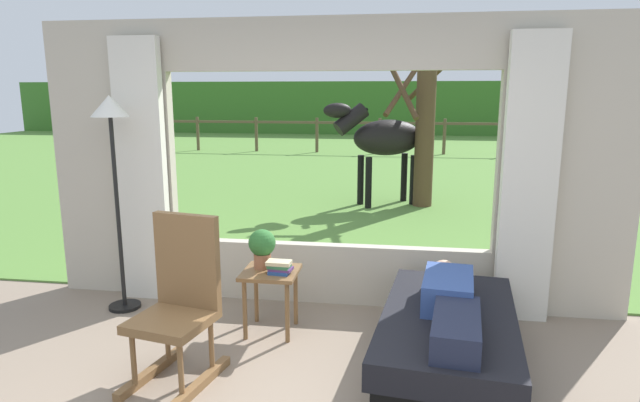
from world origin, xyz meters
TOP-DOWN VIEW (x-y plane):
  - back_wall_with_window at (0.00, 2.26)m, footprint 5.20×0.12m
  - curtain_panel_left at (-1.69, 2.12)m, footprint 0.44×0.10m
  - curtain_panel_right at (1.69, 2.12)m, footprint 0.44×0.10m
  - outdoor_pasture_lawn at (0.00, 13.16)m, footprint 36.00×21.68m
  - distant_hill_ridge at (0.00, 23.00)m, footprint 36.00×2.00m
  - recliner_sofa at (1.00, 1.15)m, footprint 1.09×1.79m
  - reclining_person at (1.00, 1.10)m, footprint 0.41×1.44m
  - rocking_chair at (-0.80, 0.79)m, footprint 0.59×0.76m
  - side_table at (-0.36, 1.55)m, footprint 0.44×0.44m
  - potted_plant at (-0.44, 1.61)m, footprint 0.22×0.22m
  - book_stack at (-0.28, 1.50)m, footprint 0.21×0.14m
  - floor_lamp_left at (-1.80, 1.83)m, footprint 0.32×0.32m
  - horse at (0.36, 6.64)m, footprint 1.75×1.18m
  - pasture_tree at (1.02, 6.69)m, footprint 1.52×1.51m
  - pasture_fence_line at (0.00, 14.56)m, footprint 16.10×0.10m

SIDE VIEW (x-z plane):
  - outdoor_pasture_lawn at x=0.00m, z-range 0.00..0.02m
  - recliner_sofa at x=1.00m, z-range 0.01..0.43m
  - side_table at x=-0.36m, z-range 0.17..0.69m
  - reclining_person at x=1.00m, z-range 0.41..0.63m
  - rocking_chair at x=-0.80m, z-range -0.01..1.11m
  - book_stack at x=-0.28m, z-range 0.52..0.62m
  - potted_plant at x=-0.44m, z-range 0.54..0.86m
  - pasture_fence_line at x=0.00m, z-range 0.19..1.29m
  - horse at x=0.36m, z-range 0.29..2.02m
  - curtain_panel_left at x=-1.69m, z-range 0.00..2.40m
  - curtain_panel_right at x=1.69m, z-range 0.00..2.40m
  - distant_hill_ridge at x=0.00m, z-range 0.00..2.40m
  - back_wall_with_window at x=0.00m, z-range -0.03..2.52m
  - pasture_tree at x=1.02m, z-range -0.09..2.74m
  - floor_lamp_left at x=-1.80m, z-range 0.58..2.48m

